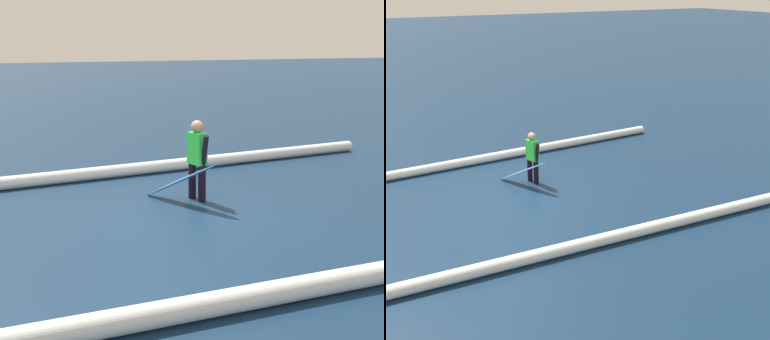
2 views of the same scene
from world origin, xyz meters
TOP-DOWN VIEW (x-y plane):
  - ground_plane at (0.00, 0.00)m, footprint 140.73×140.73m
  - surfer at (-0.68, -0.74)m, footprint 0.28×0.58m
  - surfboard at (-0.34, -0.66)m, footprint 0.96×1.55m
  - wave_crest_foreground at (1.27, -2.87)m, footprint 14.80×0.77m
  - wave_crest_midground at (-0.78, 3.15)m, footprint 23.58×1.59m

SIDE VIEW (x-z plane):
  - ground_plane at x=0.00m, z-range 0.00..0.00m
  - wave_crest_foreground at x=1.27m, z-range 0.00..0.26m
  - wave_crest_midground at x=-0.78m, z-range 0.00..0.27m
  - surfboard at x=-0.34m, z-range -0.02..0.86m
  - surfer at x=-0.68m, z-range 0.08..1.53m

